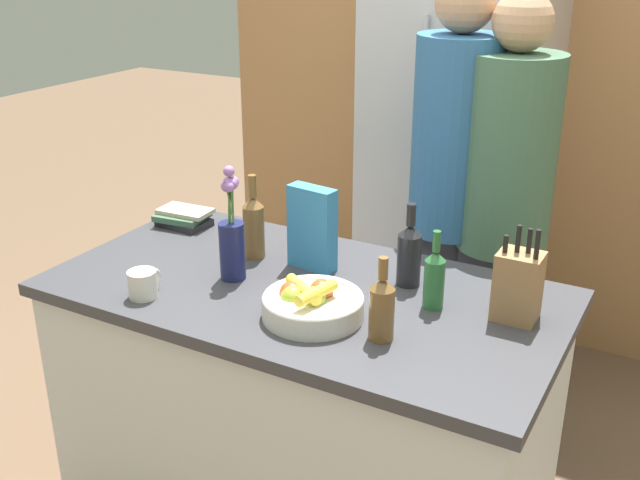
# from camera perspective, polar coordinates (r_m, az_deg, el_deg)

# --- Properties ---
(kitchen_island) EXTENTS (1.59, 0.83, 0.90)m
(kitchen_island) POSITION_cam_1_polar(r_m,az_deg,el_deg) (2.55, -1.17, -12.69)
(kitchen_island) COLOR silver
(kitchen_island) RESTS_ON ground_plane
(back_wall_wood) EXTENTS (2.79, 0.12, 2.60)m
(back_wall_wood) POSITION_cam_1_polar(r_m,az_deg,el_deg) (3.74, 12.59, 12.41)
(back_wall_wood) COLOR #AD7A4C
(back_wall_wood) RESTS_ON ground_plane
(refrigerator) EXTENTS (0.75, 0.62, 1.96)m
(refrigerator) POSITION_cam_1_polar(r_m,az_deg,el_deg) (3.48, 10.36, 6.42)
(refrigerator) COLOR #B7B7BC
(refrigerator) RESTS_ON ground_plane
(fruit_bowl) EXTENTS (0.29, 0.29, 0.11)m
(fruit_bowl) POSITION_cam_1_polar(r_m,az_deg,el_deg) (2.13, -0.65, -4.81)
(fruit_bowl) COLOR silver
(fruit_bowl) RESTS_ON kitchen_island
(knife_block) EXTENTS (0.12, 0.10, 0.28)m
(knife_block) POSITION_cam_1_polar(r_m,az_deg,el_deg) (2.16, 14.85, -3.37)
(knife_block) COLOR olive
(knife_block) RESTS_ON kitchen_island
(flower_vase) EXTENTS (0.08, 0.08, 0.37)m
(flower_vase) POSITION_cam_1_polar(r_m,az_deg,el_deg) (2.34, -6.73, 0.03)
(flower_vase) COLOR #191E4C
(flower_vase) RESTS_ON kitchen_island
(cereal_box) EXTENTS (0.17, 0.08, 0.28)m
(cereal_box) POSITION_cam_1_polar(r_m,az_deg,el_deg) (2.40, -0.60, 0.90)
(cereal_box) COLOR teal
(cereal_box) RESTS_ON kitchen_island
(coffee_mug) EXTENTS (0.09, 0.12, 0.08)m
(coffee_mug) POSITION_cam_1_polar(r_m,az_deg,el_deg) (2.30, -13.31, -3.27)
(coffee_mug) COLOR silver
(coffee_mug) RESTS_ON kitchen_island
(book_stack) EXTENTS (0.21, 0.16, 0.06)m
(book_stack) POSITION_cam_1_polar(r_m,az_deg,el_deg) (2.84, -10.35, 1.71)
(book_stack) COLOR #232328
(book_stack) RESTS_ON kitchen_island
(bottle_oil) EXTENTS (0.06, 0.06, 0.24)m
(bottle_oil) POSITION_cam_1_polar(r_m,az_deg,el_deg) (2.18, 8.70, -2.86)
(bottle_oil) COLOR #286633
(bottle_oil) RESTS_ON kitchen_island
(bottle_vinegar) EXTENTS (0.07, 0.07, 0.29)m
(bottle_vinegar) POSITION_cam_1_polar(r_m,az_deg,el_deg) (2.50, -5.07, 1.13)
(bottle_vinegar) COLOR brown
(bottle_vinegar) RESTS_ON kitchen_island
(bottle_wine) EXTENTS (0.07, 0.07, 0.24)m
(bottle_wine) POSITION_cam_1_polar(r_m,az_deg,el_deg) (2.00, 4.73, -5.12)
(bottle_wine) COLOR brown
(bottle_wine) RESTS_ON kitchen_island
(bottle_water) EXTENTS (0.07, 0.07, 0.27)m
(bottle_water) POSITION_cam_1_polar(r_m,az_deg,el_deg) (2.31, 6.82, -1.01)
(bottle_water) COLOR black
(bottle_water) RESTS_ON kitchen_island
(person_at_sink) EXTENTS (0.32, 0.32, 1.80)m
(person_at_sink) POSITION_cam_1_polar(r_m,az_deg,el_deg) (2.84, 10.02, 3.80)
(person_at_sink) COLOR #383842
(person_at_sink) RESTS_ON ground_plane
(person_in_blue) EXTENTS (0.33, 0.33, 1.75)m
(person_in_blue) POSITION_cam_1_polar(r_m,az_deg,el_deg) (2.79, 13.86, 2.33)
(person_in_blue) COLOR #383842
(person_in_blue) RESTS_ON ground_plane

